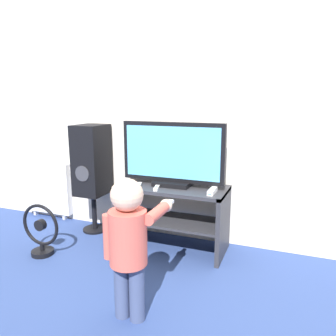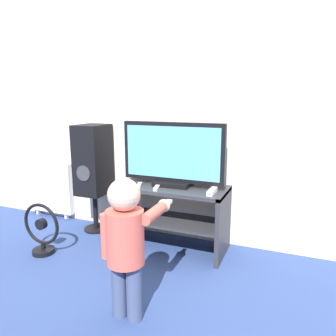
{
  "view_description": "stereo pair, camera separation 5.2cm",
  "coord_description": "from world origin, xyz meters",
  "px_view_note": "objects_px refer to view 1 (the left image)",
  "views": [
    {
      "loc": [
        0.97,
        -2.37,
        1.33
      ],
      "look_at": [
        0.0,
        0.13,
        0.76
      ],
      "focal_mm": 35.0,
      "sensor_mm": 36.0,
      "label": 1
    },
    {
      "loc": [
        1.02,
        -2.35,
        1.33
      ],
      "look_at": [
        0.0,
        0.13,
        0.76
      ],
      "focal_mm": 35.0,
      "sensor_mm": 36.0,
      "label": 2
    }
  ],
  "objects_px": {
    "remote_primary": "(139,185)",
    "child": "(129,238)",
    "floor_fan": "(41,232)",
    "radiator": "(48,188)",
    "television": "(173,155)",
    "remote_secondary": "(157,188)",
    "game_console": "(212,191)",
    "speaker_tower": "(92,162)"
  },
  "relations": [
    {
      "from": "television",
      "to": "remote_secondary",
      "type": "xyz_separation_m",
      "value": [
        -0.09,
        -0.16,
        -0.26
      ]
    },
    {
      "from": "floor_fan",
      "to": "television",
      "type": "bearing_deg",
      "value": 28.94
    },
    {
      "from": "remote_primary",
      "to": "floor_fan",
      "type": "bearing_deg",
      "value": -149.82
    },
    {
      "from": "television",
      "to": "game_console",
      "type": "relative_size",
      "value": 4.99
    },
    {
      "from": "speaker_tower",
      "to": "remote_secondary",
      "type": "bearing_deg",
      "value": -16.06
    },
    {
      "from": "child",
      "to": "speaker_tower",
      "type": "bearing_deg",
      "value": 132.13
    },
    {
      "from": "game_console",
      "to": "floor_fan",
      "type": "xyz_separation_m",
      "value": [
        -1.38,
        -0.45,
        -0.39
      ]
    },
    {
      "from": "speaker_tower",
      "to": "radiator",
      "type": "relative_size",
      "value": 1.7
    },
    {
      "from": "game_console",
      "to": "remote_secondary",
      "type": "xyz_separation_m",
      "value": [
        -0.47,
        -0.05,
        -0.01
      ]
    },
    {
      "from": "television",
      "to": "remote_secondary",
      "type": "height_order",
      "value": "television"
    },
    {
      "from": "remote_primary",
      "to": "child",
      "type": "xyz_separation_m",
      "value": [
        0.37,
        -0.89,
        -0.07
      ]
    },
    {
      "from": "remote_primary",
      "to": "radiator",
      "type": "bearing_deg",
      "value": 165.44
    },
    {
      "from": "floor_fan",
      "to": "radiator",
      "type": "relative_size",
      "value": 0.72
    },
    {
      "from": "game_console",
      "to": "remote_primary",
      "type": "relative_size",
      "value": 1.37
    },
    {
      "from": "television",
      "to": "floor_fan",
      "type": "height_order",
      "value": "television"
    },
    {
      "from": "child",
      "to": "floor_fan",
      "type": "relative_size",
      "value": 1.94
    },
    {
      "from": "remote_secondary",
      "to": "floor_fan",
      "type": "bearing_deg",
      "value": -156.62
    },
    {
      "from": "remote_primary",
      "to": "floor_fan",
      "type": "height_order",
      "value": "remote_primary"
    },
    {
      "from": "game_console",
      "to": "floor_fan",
      "type": "height_order",
      "value": "game_console"
    },
    {
      "from": "speaker_tower",
      "to": "television",
      "type": "bearing_deg",
      "value": -4.57
    },
    {
      "from": "remote_primary",
      "to": "television",
      "type": "bearing_deg",
      "value": 25.37
    },
    {
      "from": "child",
      "to": "game_console",
      "type": "bearing_deg",
      "value": 72.9
    },
    {
      "from": "television",
      "to": "game_console",
      "type": "height_order",
      "value": "television"
    },
    {
      "from": "remote_secondary",
      "to": "game_console",
      "type": "bearing_deg",
      "value": 6.21
    },
    {
      "from": "floor_fan",
      "to": "remote_secondary",
      "type": "bearing_deg",
      "value": 23.38
    },
    {
      "from": "game_console",
      "to": "remote_secondary",
      "type": "bearing_deg",
      "value": -173.79
    },
    {
      "from": "child",
      "to": "remote_secondary",
      "type": "bearing_deg",
      "value": 102.51
    },
    {
      "from": "speaker_tower",
      "to": "floor_fan",
      "type": "xyz_separation_m",
      "value": [
        -0.12,
        -0.62,
        -0.51
      ]
    },
    {
      "from": "television",
      "to": "radiator",
      "type": "distance_m",
      "value": 1.67
    },
    {
      "from": "remote_primary",
      "to": "child",
      "type": "relative_size",
      "value": 0.15
    },
    {
      "from": "game_console",
      "to": "speaker_tower",
      "type": "bearing_deg",
      "value": 172.02
    },
    {
      "from": "speaker_tower",
      "to": "remote_primary",
      "type": "bearing_deg",
      "value": -17.77
    },
    {
      "from": "television",
      "to": "child",
      "type": "height_order",
      "value": "television"
    },
    {
      "from": "speaker_tower",
      "to": "radiator",
      "type": "bearing_deg",
      "value": 168.32
    },
    {
      "from": "remote_primary",
      "to": "remote_secondary",
      "type": "height_order",
      "value": "same"
    },
    {
      "from": "game_console",
      "to": "speaker_tower",
      "type": "xyz_separation_m",
      "value": [
        -1.26,
        0.18,
        0.12
      ]
    },
    {
      "from": "remote_primary",
      "to": "radiator",
      "type": "height_order",
      "value": "radiator"
    },
    {
      "from": "remote_secondary",
      "to": "speaker_tower",
      "type": "height_order",
      "value": "speaker_tower"
    },
    {
      "from": "game_console",
      "to": "radiator",
      "type": "bearing_deg",
      "value": 170.69
    },
    {
      "from": "television",
      "to": "radiator",
      "type": "relative_size",
      "value": 1.45
    },
    {
      "from": "floor_fan",
      "to": "radiator",
      "type": "xyz_separation_m",
      "value": [
        -0.57,
        0.77,
        0.14
      ]
    },
    {
      "from": "game_console",
      "to": "speaker_tower",
      "type": "distance_m",
      "value": 1.28
    }
  ]
}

